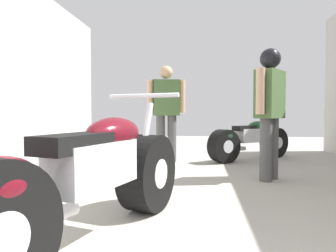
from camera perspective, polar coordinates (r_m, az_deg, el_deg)
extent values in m
plane|color=#A8A399|center=(3.71, 6.54, -11.21)|extent=(16.36, 16.36, 0.00)
cylinder|color=black|center=(2.71, -3.93, -8.86)|extent=(0.45, 0.73, 0.68)
cylinder|color=silver|center=(2.71, -3.93, -8.86)|extent=(0.34, 0.33, 0.26)
cube|color=silver|center=(2.03, -13.90, -7.19)|extent=(0.44, 0.73, 0.30)
ellipsoid|color=#5B0F19|center=(2.20, -10.29, -1.40)|extent=(0.42, 0.61, 0.23)
cube|color=black|center=(1.86, -17.49, -3.12)|extent=(0.37, 0.56, 0.11)
cylinder|color=silver|center=(2.63, -4.37, -2.18)|extent=(0.13, 0.27, 0.62)
cylinder|color=silver|center=(2.59, -4.83, 5.77)|extent=(0.64, 0.22, 0.04)
cylinder|color=silver|center=(1.96, -23.31, -16.47)|extent=(0.26, 0.59, 0.10)
cylinder|color=black|center=(6.38, 19.56, -2.96)|extent=(0.61, 0.55, 0.59)
cylinder|color=silver|center=(6.38, 19.56, -2.96)|extent=(0.33, 0.33, 0.23)
cylinder|color=black|center=(5.40, 10.61, -3.80)|extent=(0.61, 0.55, 0.59)
cylinder|color=silver|center=(5.40, 10.61, -3.80)|extent=(0.33, 0.33, 0.23)
cube|color=silver|center=(5.86, 15.48, -1.73)|extent=(0.60, 0.54, 0.26)
ellipsoid|color=#1E4728|center=(6.00, 16.82, -0.05)|extent=(0.53, 0.49, 0.20)
cube|color=black|center=(5.73, 14.36, -0.41)|extent=(0.48, 0.44, 0.09)
ellipsoid|color=#1E4728|center=(5.42, 10.99, -1.81)|extent=(0.47, 0.44, 0.22)
cylinder|color=silver|center=(6.34, 19.39, -0.47)|extent=(0.21, 0.18, 0.54)
cylinder|color=silver|center=(6.30, 19.21, 2.38)|extent=(0.38, 0.47, 0.03)
cylinder|color=silver|center=(5.77, 12.63, -4.31)|extent=(0.45, 0.38, 0.08)
cylinder|color=#4C4C4C|center=(5.45, 0.76, -2.41)|extent=(0.19, 0.19, 0.84)
cylinder|color=#4C4C4C|center=(5.43, -1.44, -2.42)|extent=(0.19, 0.19, 0.84)
cube|color=#476638|center=(5.43, -0.34, 5.40)|extent=(0.51, 0.34, 0.64)
cylinder|color=tan|center=(5.47, 2.70, 5.66)|extent=(0.14, 0.14, 0.59)
cylinder|color=tan|center=(5.42, -3.41, 5.69)|extent=(0.14, 0.14, 0.59)
sphere|color=tan|center=(5.48, -0.34, 10.22)|extent=(0.23, 0.23, 0.23)
cylinder|color=#4C4C4C|center=(4.05, 18.16, -4.35)|extent=(0.22, 0.22, 0.81)
cylinder|color=#4C4C4C|center=(4.23, 19.27, -4.08)|extent=(0.22, 0.22, 0.81)
cube|color=#476638|center=(4.12, 18.85, 5.72)|extent=(0.46, 0.51, 0.62)
cylinder|color=tan|center=(3.87, 17.21, 6.36)|extent=(0.15, 0.15, 0.57)
cylinder|color=tan|center=(4.38, 20.31, 5.83)|extent=(0.15, 0.15, 0.57)
sphere|color=black|center=(4.17, 18.93, 11.83)|extent=(0.22, 0.22, 0.22)
sphere|color=black|center=(4.18, 18.93, 12.06)|extent=(0.26, 0.26, 0.26)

